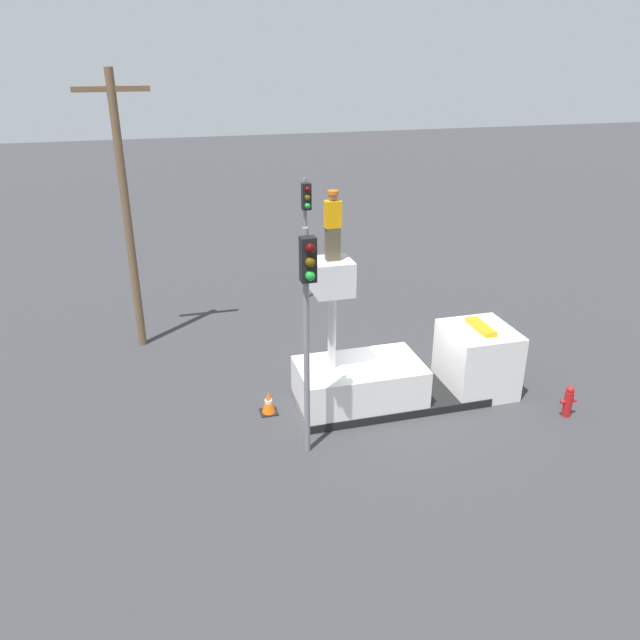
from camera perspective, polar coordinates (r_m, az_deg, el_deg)
The scene contains 8 objects.
ground_plane at distance 18.11m, azimuth 6.40°, elevation -7.38°, with size 120.00×120.00×0.00m, color #38383A.
bucket_truck at distance 17.85m, azimuth 7.97°, elevation -4.79°, with size 6.28×2.08×4.39m.
worker at distance 15.49m, azimuth 1.17°, elevation 8.61°, with size 0.40×0.26×1.75m.
traffic_light_pole at distance 13.93m, azimuth -1.14°, elevation 1.56°, with size 0.34×0.57×5.75m.
traffic_light_across at distance 24.06m, azimuth -1.28°, elevation 9.51°, with size 0.34×0.57×4.82m.
fire_hydrant at distance 18.41m, azimuth 21.75°, elevation -6.92°, with size 0.48×0.24×0.91m.
traffic_cone_rear at distance 17.37m, azimuth -4.73°, elevation -7.55°, with size 0.47×0.47×0.66m.
utility_pole at distance 20.63m, azimuth -17.32°, elevation 9.81°, with size 2.20×0.26×8.79m.
Camera 1 is at (-5.99, -14.35, 9.28)m, focal length 35.00 mm.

